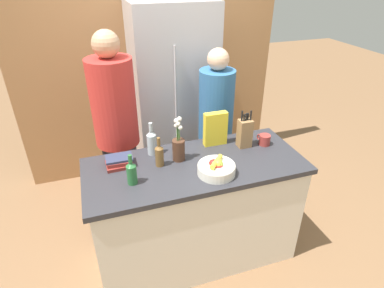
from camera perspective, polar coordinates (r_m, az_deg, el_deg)
name	(u,v)px	position (r m, az deg, el deg)	size (l,w,h in m)	color
ground_plane	(195,251)	(2.94, 0.55, -18.52)	(14.00, 14.00, 0.00)	brown
kitchen_island	(195,211)	(2.62, 0.60, -11.86)	(1.61, 0.68, 0.91)	silver
back_wall_wood	(149,58)	(3.55, -7.60, 14.94)	(2.81, 0.12, 2.60)	#AD7A4C
refrigerator	(174,99)	(3.36, -3.30, 8.01)	(0.79, 0.63, 1.90)	#B7B7BC
fruit_bowl	(216,168)	(2.22, 4.37, -4.24)	(0.26, 0.26, 0.11)	silver
knife_block	(245,133)	(2.54, 9.35, 1.97)	(0.10, 0.09, 0.31)	olive
flower_vase	(179,146)	(2.33, -2.41, -0.39)	(0.09, 0.09, 0.35)	#4C2D1E
cereal_box	(215,129)	(2.53, 4.18, 2.71)	(0.19, 0.06, 0.27)	yellow
coffee_mug	(264,140)	(2.63, 12.73, 0.75)	(0.09, 0.12, 0.08)	#99332D
book_stack	(119,161)	(2.37, -12.82, -3.03)	(0.19, 0.17, 0.07)	maroon
bottle_oil	(132,172)	(2.14, -10.68, -4.98)	(0.07, 0.07, 0.22)	#286633
bottle_vinegar	(152,142)	(2.43, -7.18, 0.37)	(0.07, 0.07, 0.26)	#B2BCC1
bottle_wine	(159,155)	(2.29, -5.83, -1.90)	(0.06, 0.06, 0.23)	brown
person_at_sink	(117,127)	(2.74, -13.27, 3.00)	(0.36, 0.36, 1.78)	#383842
person_in_blue	(215,124)	(2.95, 4.20, 3.48)	(0.31, 0.31, 1.59)	#383842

